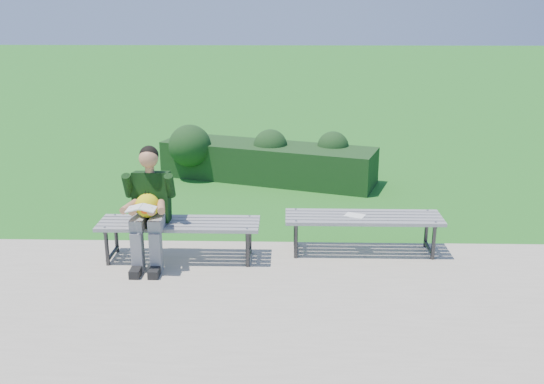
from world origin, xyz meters
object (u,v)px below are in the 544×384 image
at_px(hedge, 261,158).
at_px(bench_right, 363,220).
at_px(bench_left, 179,226).
at_px(paper_sheet, 355,215).
at_px(seated_boy, 149,204).

height_order(hedge, bench_right, hedge).
xyz_separation_m(bench_left, bench_right, (2.09, 0.26, 0.00)).
distance_m(bench_right, paper_sheet, 0.12).
height_order(bench_left, paper_sheet, bench_left).
distance_m(hedge, bench_right, 3.42).
bearing_deg(bench_left, seated_boy, -161.94).
bearing_deg(bench_right, bench_left, -172.90).
relative_size(bench_right, paper_sheet, 6.76).
bearing_deg(paper_sheet, hedge, 111.27).
xyz_separation_m(seated_boy, paper_sheet, (2.29, 0.36, -0.24)).
height_order(bench_right, paper_sheet, bench_right).
bearing_deg(bench_right, hedge, 112.83).
bearing_deg(seated_boy, bench_right, 8.52).
distance_m(hedge, bench_left, 3.50).
relative_size(bench_right, seated_boy, 1.37).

